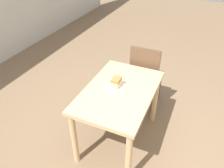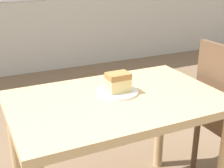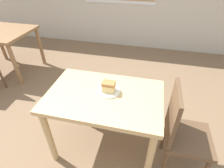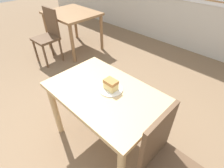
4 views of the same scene
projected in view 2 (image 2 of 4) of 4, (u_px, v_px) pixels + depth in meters
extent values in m
cube|color=tan|center=(117.00, 102.00, 1.50)|extent=(1.02, 0.67, 0.04)
cylinder|color=tan|center=(17.00, 157.00, 1.68)|extent=(0.06, 0.06, 0.66)
cylinder|color=tan|center=(160.00, 122.00, 2.05)|extent=(0.06, 0.06, 0.66)
cylinder|color=brown|center=(195.00, 149.00, 1.98)|extent=(0.04, 0.04, 0.41)
cube|color=brown|center=(221.00, 88.00, 1.67)|extent=(0.03, 0.36, 0.46)
cylinder|color=white|center=(117.00, 92.00, 1.55)|extent=(0.21, 0.21, 0.01)
cube|color=#E0C67F|center=(118.00, 85.00, 1.53)|extent=(0.11, 0.08, 0.06)
cube|color=#A3703D|center=(118.00, 76.00, 1.51)|extent=(0.11, 0.08, 0.03)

